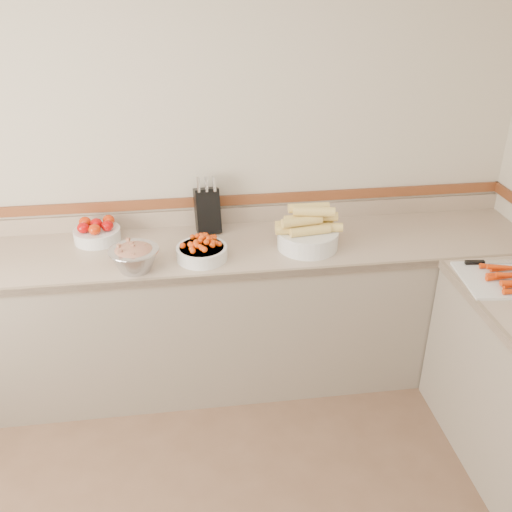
{
  "coord_description": "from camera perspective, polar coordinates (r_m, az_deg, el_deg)",
  "views": [
    {
      "loc": [
        0.0,
        -1.19,
        2.37
      ],
      "look_at": [
        0.35,
        1.35,
        1.0
      ],
      "focal_mm": 40.0,
      "sensor_mm": 36.0,
      "label": 1
    }
  ],
  "objects": [
    {
      "name": "cutting_board",
      "position": [
        3.15,
        24.0,
        -2.03
      ],
      "size": [
        0.5,
        0.41,
        0.07
      ],
      "color": "silver",
      "rests_on": "counter_right"
    },
    {
      "name": "cherry_tomato_bowl",
      "position": [
        3.09,
        -5.43,
        0.6
      ],
      "size": [
        0.28,
        0.28,
        0.15
      ],
      "color": "silver",
      "rests_on": "counter_back"
    },
    {
      "name": "counter_back",
      "position": [
        3.45,
        -6.55,
        -5.87
      ],
      "size": [
        4.0,
        0.65,
        1.08
      ],
      "color": "tan",
      "rests_on": "ground_plane"
    },
    {
      "name": "tomato_bowl",
      "position": [
        3.39,
        -15.62,
        2.34
      ],
      "size": [
        0.27,
        0.27,
        0.13
      ],
      "color": "silver",
      "rests_on": "counter_back"
    },
    {
      "name": "knife_block",
      "position": [
        3.37,
        -4.89,
        4.69
      ],
      "size": [
        0.16,
        0.18,
        0.34
      ],
      "color": "black",
      "rests_on": "counter_back"
    },
    {
      "name": "back_wall",
      "position": [
        3.37,
        -7.52,
        9.32
      ],
      "size": [
        4.0,
        0.0,
        4.0
      ],
      "primitive_type": "plane",
      "rotation": [
        1.57,
        0.0,
        0.0
      ],
      "color": "beige",
      "rests_on": "ground_plane"
    },
    {
      "name": "corn_bowl",
      "position": [
        3.19,
        5.21,
        2.34
      ],
      "size": [
        0.38,
        0.34,
        0.25
      ],
      "color": "silver",
      "rests_on": "counter_back"
    },
    {
      "name": "rhubarb_bowl",
      "position": [
        3.02,
        -12.07,
        -0.09
      ],
      "size": [
        0.26,
        0.26,
        0.15
      ],
      "color": "#B2B2BA",
      "rests_on": "counter_back"
    }
  ]
}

